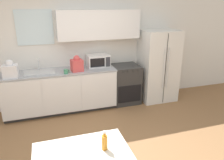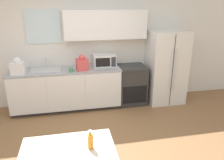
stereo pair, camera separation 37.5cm
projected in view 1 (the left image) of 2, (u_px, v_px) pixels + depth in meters
ground_plane at (100, 153)px, 3.54m from camera, size 12.00×12.00×0.00m
wall_back at (79, 44)px, 4.91m from camera, size 12.00×0.38×2.70m
kitchen_counter at (61, 91)px, 4.80m from camera, size 2.40×0.66×0.93m
oven_range at (125, 84)px, 5.25m from camera, size 0.63×0.62×0.92m
refrigerator at (158, 66)px, 5.31m from camera, size 0.85×0.74×1.71m
kitchen_sink at (39, 72)px, 4.54m from camera, size 0.64×0.43×0.25m
microwave at (98, 60)px, 4.95m from camera, size 0.50×0.37×0.27m
coffee_mug at (66, 71)px, 4.46m from camera, size 0.12×0.08×0.09m
grocery_bag_0 at (10, 70)px, 4.21m from camera, size 0.28×0.24×0.35m
grocery_bag_1 at (77, 64)px, 4.59m from camera, size 0.26×0.23×0.34m
drink_bottle at (105, 142)px, 2.41m from camera, size 0.07×0.07×0.23m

